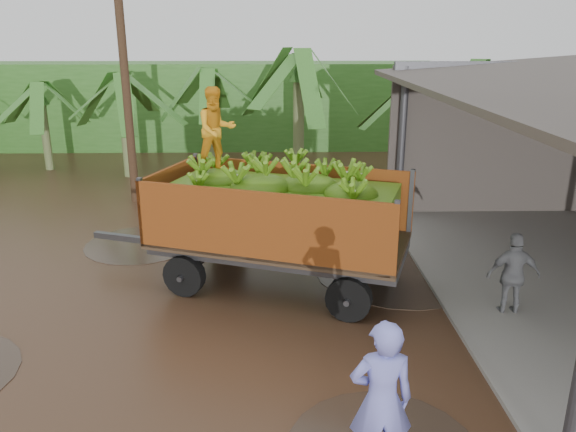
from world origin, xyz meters
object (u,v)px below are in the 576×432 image
(banana_trailer, at_px, (279,215))
(man_blue, at_px, (381,401))
(man_grey, at_px, (513,275))
(utility_pole, at_px, (124,65))

(banana_trailer, relative_size, man_blue, 3.45)
(man_grey, bearing_deg, utility_pole, -38.41)
(man_grey, distance_m, utility_pole, 11.56)
(banana_trailer, height_order, man_grey, banana_trailer)
(man_blue, relative_size, utility_pole, 0.25)
(banana_trailer, relative_size, utility_pole, 0.86)
(banana_trailer, distance_m, utility_pole, 7.75)
(man_blue, height_order, utility_pole, utility_pole)
(banana_trailer, distance_m, man_blue, 5.23)
(man_grey, bearing_deg, man_blue, 54.19)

